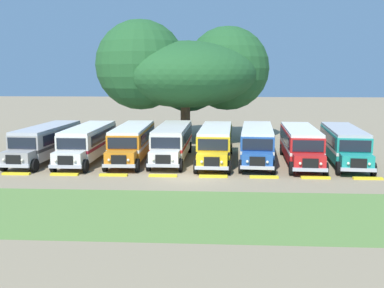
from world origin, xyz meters
name	(u,v)px	position (x,y,z in m)	size (l,w,h in m)	color
ground_plane	(188,178)	(0.00, 0.00, 0.00)	(220.00, 220.00, 0.00)	#937F60
foreground_grass_strip	(177,212)	(0.00, -7.97, 0.00)	(80.00, 8.68, 0.01)	olive
parked_bus_slot_0	(47,141)	(-12.37, 6.15, 1.58)	(3.13, 10.90, 2.82)	#9E9993
parked_bus_slot_1	(88,141)	(-8.79, 6.09, 1.58)	(2.70, 10.84, 2.82)	silver
parked_bus_slot_2	(132,141)	(-5.13, 6.58, 1.58)	(2.82, 10.86, 2.82)	orange
parked_bus_slot_3	(172,141)	(-1.77, 6.88, 1.58)	(2.85, 10.86, 2.82)	silver
parked_bus_slot_4	(216,142)	(1.89, 6.24, 1.58)	(3.05, 10.89, 2.82)	yellow
parked_bus_slot_5	(257,142)	(5.32, 6.50, 1.58)	(3.41, 10.95, 2.82)	#23519E
parked_bus_slot_6	(300,143)	(8.79, 6.04, 1.58)	(3.18, 10.91, 2.82)	red
parked_bus_slot_7	(344,143)	(12.31, 6.21, 1.58)	(3.49, 10.96, 2.82)	teal
curb_wheelstop_0	(16,174)	(-12.40, 0.25, 0.07)	(2.00, 0.36, 0.15)	yellow
curb_wheelstop_1	(65,174)	(-8.86, 0.25, 0.07)	(2.00, 0.36, 0.15)	yellow
curb_wheelstop_2	(113,175)	(-5.31, 0.25, 0.07)	(2.00, 0.36, 0.15)	yellow
curb_wheelstop_3	(163,176)	(-1.77, 0.25, 0.07)	(2.00, 0.36, 0.15)	yellow
curb_wheelstop_4	(213,176)	(1.77, 0.25, 0.07)	(2.00, 0.36, 0.15)	yellow
curb_wheelstop_5	(264,177)	(5.31, 0.25, 0.07)	(2.00, 0.36, 0.15)	yellow
curb_wheelstop_6	(316,178)	(8.86, 0.25, 0.07)	(2.00, 0.36, 0.15)	yellow
curb_wheelstop_7	(368,178)	(12.40, 0.25, 0.07)	(2.00, 0.36, 0.15)	yellow
broad_shade_tree	(185,72)	(-1.46, 18.04, 7.41)	(18.03, 16.30, 12.65)	brown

